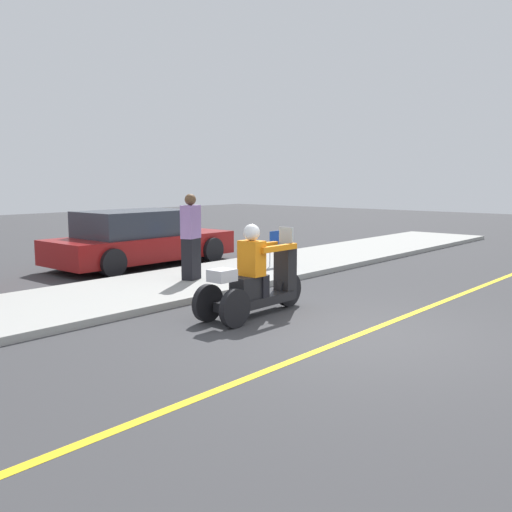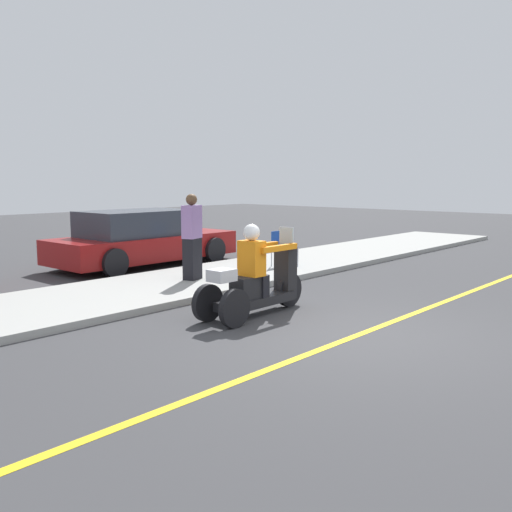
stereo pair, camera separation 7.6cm
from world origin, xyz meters
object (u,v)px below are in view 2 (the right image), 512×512
parked_car_lot_far (142,239)px  folding_chair_curbside (281,245)px  motorcycle_trike (256,282)px  spectator_end_of_line (192,238)px

parked_car_lot_far → folding_chair_curbside: bearing=-62.4°
motorcycle_trike → spectator_end_of_line: bearing=68.0°
spectator_end_of_line → motorcycle_trike: bearing=-112.0°
folding_chair_curbside → parked_car_lot_far: (-1.64, 3.14, 0.04)m
motorcycle_trike → folding_chair_curbside: 4.45m
motorcycle_trike → parked_car_lot_far: (2.05, 5.62, 0.13)m
motorcycle_trike → parked_car_lot_far: motorcycle_trike is taller
motorcycle_trike → folding_chair_curbside: (3.70, 2.47, 0.10)m
motorcycle_trike → folding_chair_curbside: motorcycle_trike is taller
parked_car_lot_far → motorcycle_trike: bearing=-110.1°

